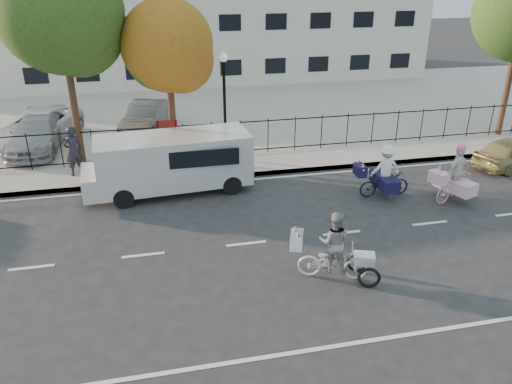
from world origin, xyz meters
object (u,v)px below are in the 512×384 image
object	(u,v)px
unicorn_bike	(455,180)
white_van	(171,161)
lot_car_b	(38,127)
lot_car_c	(146,117)
pedestrian	(73,151)
gold_sedan	(512,152)
zebra_trike	(333,253)
bull_bike	(384,176)
lot_car_a	(37,134)
lamppost	(224,88)

from	to	relation	value
unicorn_bike	white_van	distance (m)	9.95
lot_car_b	lot_car_c	bearing A→B (deg)	25.69
pedestrian	lot_car_c	world-z (taller)	pedestrian
lot_car_c	pedestrian	bearing A→B (deg)	-101.40
pedestrian	gold_sedan	bearing A→B (deg)	141.12
pedestrian	lot_car_b	size ratio (longest dim) A/B	0.37
unicorn_bike	gold_sedan	world-z (taller)	unicorn_bike
zebra_trike	gold_sedan	world-z (taller)	zebra_trike
bull_bike	lot_car_b	distance (m)	15.34
lot_car_a	lot_car_c	distance (m)	4.93
gold_sedan	lot_car_c	world-z (taller)	lot_car_c
bull_bike	lot_car_c	bearing A→B (deg)	42.69
pedestrian	lot_car_c	distance (m)	5.75
bull_bike	unicorn_bike	bearing A→B (deg)	-111.76
unicorn_bike	white_van	world-z (taller)	unicorn_bike
zebra_trike	bull_bike	size ratio (longest dim) A/B	1.09
lot_car_a	unicorn_bike	bearing A→B (deg)	-25.77
lot_car_c	gold_sedan	bearing A→B (deg)	-10.36
pedestrian	bull_bike	bearing A→B (deg)	129.00
unicorn_bike	pedestrian	size ratio (longest dim) A/B	1.11
bull_bike	lot_car_b	world-z (taller)	bull_bike
lamppost	zebra_trike	distance (m)	9.40
white_van	lot_car_c	size ratio (longest dim) A/B	1.41
bull_bike	white_van	bearing A→B (deg)	75.46
zebra_trike	white_van	distance (m)	7.51
bull_bike	lot_car_c	size ratio (longest dim) A/B	0.48
bull_bike	lot_car_c	xyz separation A→B (m)	(-8.08, 9.08, 0.09)
lot_car_a	gold_sedan	bearing A→B (deg)	-13.74
lot_car_a	white_van	bearing A→B (deg)	-41.42
bull_bike	white_van	distance (m)	7.59
lamppost	lot_car_c	bearing A→B (deg)	124.73
zebra_trike	lot_car_b	distance (m)	15.86
lamppost	bull_bike	distance (m)	7.09
unicorn_bike	lot_car_c	world-z (taller)	unicorn_bike
lamppost	lot_car_c	size ratio (longest dim) A/B	1.01
zebra_trike	pedestrian	bearing A→B (deg)	60.61
lamppost	lot_car_a	world-z (taller)	lamppost
zebra_trike	bull_bike	distance (m)	5.70
lamppost	white_van	world-z (taller)	lamppost
white_van	lot_car_a	bearing A→B (deg)	130.30
bull_bike	pedestrian	xyz separation A→B (m)	(-10.84, 4.04, 0.35)
gold_sedan	pedestrian	size ratio (longest dim) A/B	1.87
white_van	pedestrian	bearing A→B (deg)	145.76
lamppost	bull_bike	bearing A→B (deg)	-42.60
lot_car_c	lot_car_a	bearing A→B (deg)	-143.68
pedestrian	lot_car_c	size ratio (longest dim) A/B	0.45
lamppost	pedestrian	bearing A→B (deg)	-175.27
gold_sedan	lot_car_a	distance (m)	19.99
zebra_trike	lot_car_b	size ratio (longest dim) A/B	0.42
unicorn_bike	lot_car_b	xyz separation A→B (m)	(-15.05, 9.30, 0.10)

